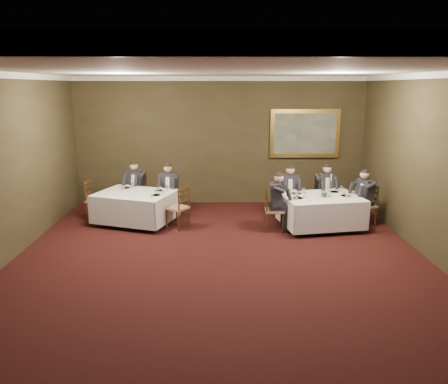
{
  "coord_description": "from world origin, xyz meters",
  "views": [
    {
      "loc": [
        -0.03,
        -7.09,
        3.25
      ],
      "look_at": [
        0.08,
        1.53,
        1.15
      ],
      "focal_mm": 35.0,
      "sensor_mm": 36.0,
      "label": 1
    }
  ],
  "objects_px": {
    "chair_main_backright": "(324,205)",
    "chair_main_endleft": "(274,219)",
    "diner_main_endright": "(365,204)",
    "painting": "(305,134)",
    "chair_sec_endleft": "(96,208)",
    "chair_main_endright": "(365,214)",
    "candlestick": "(331,188)",
    "diner_main_backright": "(324,196)",
    "centerpiece": "(325,192)",
    "diner_sec_backleft": "(137,193)",
    "table_main": "(321,209)",
    "chair_sec_backright": "(170,204)",
    "chair_main_backleft": "(288,207)",
    "chair_sec_backleft": "(137,201)",
    "diner_main_backleft": "(288,198)",
    "diner_sec_backright": "(169,196)",
    "diner_main_endleft": "(275,209)",
    "chair_sec_endright": "(178,216)",
    "table_second": "(135,205)"
  },
  "relations": [
    {
      "from": "chair_main_backleft",
      "to": "chair_main_endright",
      "type": "distance_m",
      "value": 1.85
    },
    {
      "from": "table_main",
      "to": "chair_sec_backleft",
      "type": "distance_m",
      "value": 4.76
    },
    {
      "from": "chair_sec_backright",
      "to": "diner_sec_backright",
      "type": "bearing_deg",
      "value": 90.0
    },
    {
      "from": "chair_main_backleft",
      "to": "chair_main_endright",
      "type": "bearing_deg",
      "value": 154.6
    },
    {
      "from": "painting",
      "to": "diner_main_backright",
      "type": "bearing_deg",
      "value": -76.2
    },
    {
      "from": "diner_main_endright",
      "to": "painting",
      "type": "bearing_deg",
      "value": 8.34
    },
    {
      "from": "chair_main_backright",
      "to": "centerpiece",
      "type": "xyz_separation_m",
      "value": [
        -0.25,
        -1.05,
        0.6
      ]
    },
    {
      "from": "chair_main_endleft",
      "to": "centerpiece",
      "type": "bearing_deg",
      "value": 98.56
    },
    {
      "from": "chair_main_backright",
      "to": "chair_sec_backright",
      "type": "distance_m",
      "value": 3.96
    },
    {
      "from": "chair_main_endright",
      "to": "chair_sec_backright",
      "type": "xyz_separation_m",
      "value": [
        -4.75,
        0.92,
        0.0
      ]
    },
    {
      "from": "chair_main_endleft",
      "to": "diner_main_endright",
      "type": "bearing_deg",
      "value": 102.34
    },
    {
      "from": "chair_main_backright",
      "to": "chair_main_endleft",
      "type": "xyz_separation_m",
      "value": [
        -1.43,
        -1.18,
        0.0
      ]
    },
    {
      "from": "chair_main_backleft",
      "to": "chair_main_backright",
      "type": "bearing_deg",
      "value": -175.76
    },
    {
      "from": "chair_sec_endright",
      "to": "table_main",
      "type": "bearing_deg",
      "value": -58.16
    },
    {
      "from": "chair_sec_endright",
      "to": "diner_sec_backright",
      "type": "bearing_deg",
      "value": 48.79
    },
    {
      "from": "diner_main_backright",
      "to": "diner_main_endright",
      "type": "height_order",
      "value": "same"
    },
    {
      "from": "chair_sec_backleft",
      "to": "candlestick",
      "type": "bearing_deg",
      "value": -176.94
    },
    {
      "from": "diner_main_backright",
      "to": "diner_main_endleft",
      "type": "relative_size",
      "value": 1.0
    },
    {
      "from": "diner_main_backright",
      "to": "chair_sec_endleft",
      "type": "distance_m",
      "value": 5.77
    },
    {
      "from": "table_main",
      "to": "painting",
      "type": "xyz_separation_m",
      "value": [
        0.0,
        2.27,
        1.52
      ]
    },
    {
      "from": "chair_main_endright",
      "to": "candlestick",
      "type": "xyz_separation_m",
      "value": [
        -0.92,
        -0.24,
        0.68
      ]
    },
    {
      "from": "diner_main_backleft",
      "to": "diner_main_backright",
      "type": "distance_m",
      "value": 0.96
    },
    {
      "from": "chair_main_endleft",
      "to": "painting",
      "type": "height_order",
      "value": "painting"
    },
    {
      "from": "chair_main_endleft",
      "to": "diner_sec_backleft",
      "type": "height_order",
      "value": "diner_sec_backleft"
    },
    {
      "from": "diner_main_endleft",
      "to": "diner_sec_backright",
      "type": "height_order",
      "value": "same"
    },
    {
      "from": "chair_sec_backright",
      "to": "table_main",
      "type": "bearing_deg",
      "value": 171.25
    },
    {
      "from": "diner_sec_backleft",
      "to": "candlestick",
      "type": "distance_m",
      "value": 4.97
    },
    {
      "from": "table_main",
      "to": "chair_sec_backright",
      "type": "xyz_separation_m",
      "value": [
        -3.64,
        1.11,
        -0.17
      ]
    },
    {
      "from": "chair_sec_backleft",
      "to": "diner_sec_backleft",
      "type": "relative_size",
      "value": 0.74
    },
    {
      "from": "chair_main_endleft",
      "to": "painting",
      "type": "xyz_separation_m",
      "value": [
        1.11,
        2.46,
        1.69
      ]
    },
    {
      "from": "diner_main_backleft",
      "to": "painting",
      "type": "bearing_deg",
      "value": -118.88
    },
    {
      "from": "diner_main_backleft",
      "to": "diner_main_backright",
      "type": "height_order",
      "value": "same"
    },
    {
      "from": "diner_main_backleft",
      "to": "diner_sec_backleft",
      "type": "xyz_separation_m",
      "value": [
        -3.91,
        0.6,
        0.0
      ]
    },
    {
      "from": "centerpiece",
      "to": "table_main",
      "type": "bearing_deg",
      "value": 132.64
    },
    {
      "from": "diner_main_endleft",
      "to": "painting",
      "type": "bearing_deg",
      "value": 158.42
    },
    {
      "from": "chair_main_endleft",
      "to": "chair_sec_backleft",
      "type": "distance_m",
      "value": 3.78
    },
    {
      "from": "table_second",
      "to": "chair_sec_endright",
      "type": "relative_size",
      "value": 2.12
    },
    {
      "from": "diner_main_backright",
      "to": "chair_sec_backleft",
      "type": "bearing_deg",
      "value": -13.01
    },
    {
      "from": "diner_main_endleft",
      "to": "diner_main_backleft",
      "type": "bearing_deg",
      "value": 157.19
    },
    {
      "from": "chair_sec_endleft",
      "to": "painting",
      "type": "distance_m",
      "value": 5.89
    },
    {
      "from": "diner_main_backleft",
      "to": "chair_sec_backright",
      "type": "xyz_separation_m",
      "value": [
        -3.01,
        0.3,
        -0.23
      ]
    },
    {
      "from": "diner_main_backleft",
      "to": "chair_sec_backleft",
      "type": "xyz_separation_m",
      "value": [
        -3.91,
        0.61,
        -0.23
      ]
    },
    {
      "from": "chair_main_backright",
      "to": "chair_sec_backleft",
      "type": "xyz_separation_m",
      "value": [
        -4.85,
        0.44,
        0.0
      ]
    },
    {
      "from": "diner_main_endright",
      "to": "chair_sec_backright",
      "type": "bearing_deg",
      "value": 59.4
    },
    {
      "from": "diner_sec_backright",
      "to": "chair_main_backleft",
      "type": "bearing_deg",
      "value": -177.05
    },
    {
      "from": "chair_main_endright",
      "to": "centerpiece",
      "type": "relative_size",
      "value": 4.22
    },
    {
      "from": "chair_main_endright",
      "to": "diner_sec_backleft",
      "type": "height_order",
      "value": "diner_sec_backleft"
    },
    {
      "from": "table_main",
      "to": "chair_sec_backright",
      "type": "height_order",
      "value": "chair_sec_backright"
    },
    {
      "from": "diner_main_backleft",
      "to": "diner_sec_backright",
      "type": "bearing_deg",
      "value": -11.07
    },
    {
      "from": "chair_sec_endright",
      "to": "candlestick",
      "type": "xyz_separation_m",
      "value": [
        3.52,
        -0.08,
        0.68
      ]
    }
  ]
}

